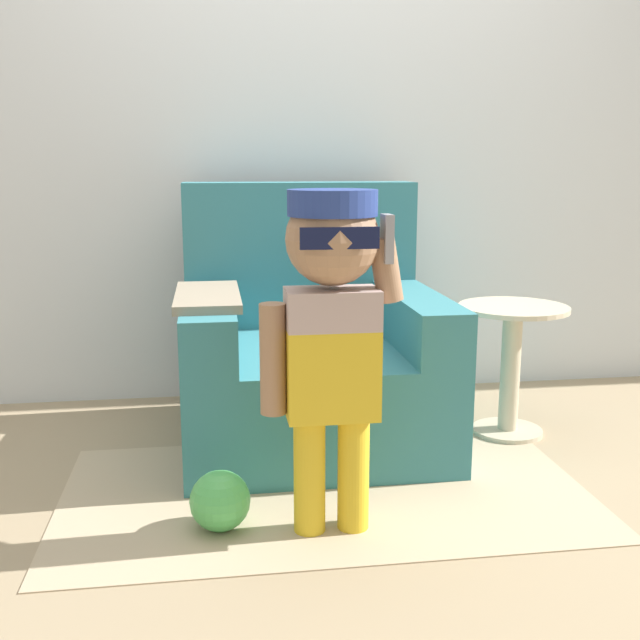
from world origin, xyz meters
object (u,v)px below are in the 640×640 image
(side_table, at_px, (511,357))
(armchair, at_px, (308,350))
(toy_ball, at_px, (220,501))
(person_child, at_px, (331,310))

(side_table, bearing_deg, armchair, 170.19)
(armchair, height_order, toy_ball, armchair)
(toy_ball, bearing_deg, person_child, -8.97)
(side_table, bearing_deg, person_child, -140.02)
(armchair, height_order, person_child, person_child)
(person_child, xyz_separation_m, side_table, (0.82, 0.69, -0.34))
(person_child, distance_m, toy_ball, 0.65)
(person_child, relative_size, side_table, 1.90)
(side_table, relative_size, toy_ball, 2.91)
(side_table, bearing_deg, toy_ball, -150.71)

